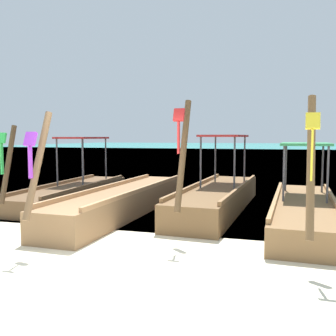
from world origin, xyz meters
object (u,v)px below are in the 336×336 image
Objects in this scene: longtail_boat_green_ribbon at (73,191)px; longtail_boat_violet_ribbon at (124,201)px; longtail_boat_yellow_ribbon at (304,209)px; longtail_boat_red_ribbon at (218,197)px.

longtail_boat_green_ribbon is 0.87× the size of longtail_boat_violet_ribbon.
longtail_boat_violet_ribbon is 4.50m from longtail_boat_yellow_ribbon.
longtail_boat_green_ribbon is at bearing 149.24° from longtail_boat_violet_ribbon.
longtail_boat_violet_ribbon is 2.60m from longtail_boat_red_ribbon.
longtail_boat_red_ribbon is at bearing 153.92° from longtail_boat_yellow_ribbon.
longtail_boat_yellow_ribbon is (6.84, -1.29, 0.02)m from longtail_boat_green_ribbon.
longtail_boat_green_ribbon is at bearing 169.33° from longtail_boat_yellow_ribbon.
longtail_boat_yellow_ribbon reaches higher than longtail_boat_violet_ribbon.
longtail_boat_green_ribbon is 2.72m from longtail_boat_violet_ribbon.
longtail_boat_violet_ribbon is (2.34, -1.39, 0.02)m from longtail_boat_green_ribbon.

